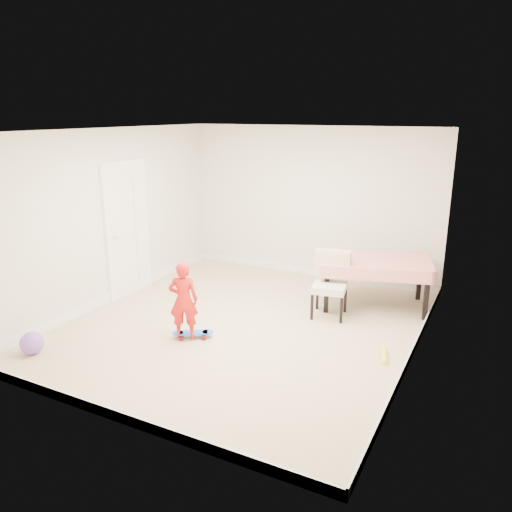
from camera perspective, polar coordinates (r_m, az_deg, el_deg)
The scene contains 17 objects.
ground at distance 6.92m, azimuth -1.51°, elevation -7.88°, with size 5.00×5.00×0.00m, color tan.
ceiling at distance 6.32m, azimuth -1.68°, elevation 13.99°, with size 4.50×5.00×0.04m, color white.
wall_back at distance 8.71m, azimuth 6.30°, elevation 6.04°, with size 4.50×0.04×2.60m, color silver.
wall_front at distance 4.57m, azimuth -16.70°, elevation -4.00°, with size 4.50×0.04×2.60m, color silver.
wall_left at distance 7.79m, azimuth -16.17°, elevation 4.29°, with size 0.04×5.00×2.60m, color silver.
wall_right at distance 5.80m, azimuth 18.13°, elevation 0.14°, with size 0.04×5.00×2.60m, color silver.
door at distance 8.06m, azimuth -14.54°, elevation 2.80°, with size 0.10×0.94×2.11m, color white.
baseboard_back at distance 9.02m, azimuth 6.08°, elevation -1.72°, with size 4.50×0.02×0.12m, color white.
baseboard_front at distance 5.12m, azimuth -15.61°, elevation -17.18°, with size 4.50×0.02×0.12m, color white.
baseboard_left at distance 8.14m, azimuth -15.54°, elevation -4.27°, with size 0.02×5.00×0.12m, color white.
baseboard_right at distance 6.24m, azimuth 17.21°, elevation -10.87°, with size 0.02×5.00×0.12m, color white.
dining_table at distance 7.66m, azimuth 13.42°, elevation -2.95°, with size 1.57×0.99×0.73m, color #B0090B, non-canonical shape.
dining_chair at distance 7.12m, azimuth 8.43°, elevation -3.32°, with size 0.51×0.59×0.93m, color silver, non-canonical shape.
skateboard at distance 6.59m, azimuth -7.24°, elevation -8.94°, with size 0.53×0.19×0.08m, color blue, non-canonical shape.
child at distance 6.38m, azimuth -8.28°, elevation -5.31°, with size 0.37×0.24×1.00m, color red.
balloon at distance 6.67m, azimuth -24.26°, elevation -9.07°, with size 0.28×0.28×0.28m, color #8051C3.
foam_toy at distance 6.25m, azimuth 14.45°, elevation -10.89°, with size 0.06×0.06×0.40m, color yellow.
Camera 1 is at (3.04, -5.54, 2.83)m, focal length 35.00 mm.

